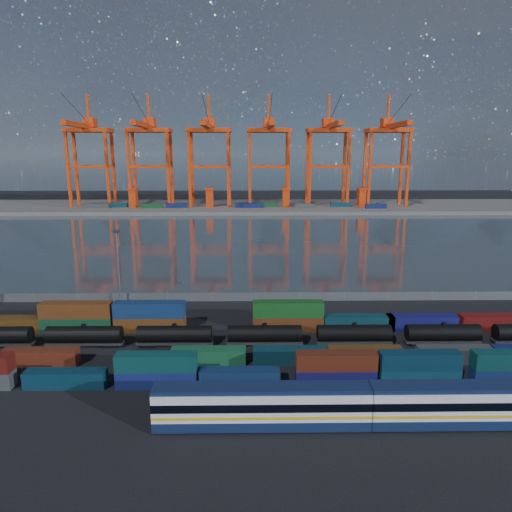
{
  "coord_description": "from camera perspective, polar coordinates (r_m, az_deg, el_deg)",
  "views": [
    {
      "loc": [
        -1.39,
        -70.46,
        32.46
      ],
      "look_at": [
        0.0,
        30.0,
        10.0
      ],
      "focal_mm": 32.0,
      "sensor_mm": 36.0,
      "label": 1
    }
  ],
  "objects": [
    {
      "name": "container_row_mid",
      "position": [
        75.28,
        10.58,
        -12.1
      ],
      "size": [
        141.8,
        2.39,
        2.55
      ],
      "color": "#393A3D",
      "rests_on": "ground"
    },
    {
      "name": "ground",
      "position": [
        77.59,
        0.31,
        -12.13
      ],
      "size": [
        700.0,
        700.0,
        0.0
      ],
      "primitive_type": "plane",
      "color": "black",
      "rests_on": "ground"
    },
    {
      "name": "distant_mountains",
      "position": [
        1682.22,
        1.49,
        19.01
      ],
      "size": [
        2470.0,
        1100.0,
        520.0
      ],
      "color": "#1E2630",
      "rests_on": "ground"
    },
    {
      "name": "container_row_north",
      "position": [
        86.72,
        -6.14,
        -7.98
      ],
      "size": [
        142.95,
        2.67,
        5.7
      ],
      "color": "navy",
      "rests_on": "ground"
    },
    {
      "name": "waterfront_fence",
      "position": [
        103.37,
        0.02,
        -5.12
      ],
      "size": [
        160.12,
        0.12,
        2.2
      ],
      "color": "#595B5E",
      "rests_on": "ground"
    },
    {
      "name": "gantry_cranes",
      "position": [
        273.89,
        -2.14,
        14.34
      ],
      "size": [
        200.59,
        49.14,
        66.55
      ],
      "color": "#E93E10",
      "rests_on": "ground"
    },
    {
      "name": "passenger_train",
      "position": [
        63.89,
        25.83,
        -16.44
      ],
      "size": [
        78.1,
        3.22,
        5.53
      ],
      "color": "silver",
      "rests_on": "ground"
    },
    {
      "name": "far_quay",
      "position": [
        282.22,
        -0.51,
        6.2
      ],
      "size": [
        700.0,
        70.0,
        2.0
      ],
      "primitive_type": "cube",
      "color": "#514F4C",
      "rests_on": "ground"
    },
    {
      "name": "harbor_water",
      "position": [
        178.44,
        -0.33,
        2.12
      ],
      "size": [
        700.0,
        700.0,
        0.0
      ],
      "primitive_type": "plane",
      "color": "#2C393F",
      "rests_on": "ground"
    },
    {
      "name": "tanker_string",
      "position": [
        80.04,
        -4.56,
        -9.78
      ],
      "size": [
        121.68,
        2.83,
        4.05
      ],
      "color": "black",
      "rests_on": "ground"
    },
    {
      "name": "yard_light_mast",
      "position": [
        103.24,
        -16.86,
        -0.92
      ],
      "size": [
        1.6,
        0.4,
        16.6
      ],
      "color": "slate",
      "rests_on": "ground"
    },
    {
      "name": "container_row_south",
      "position": [
        67.4,
        4.53,
        -14.19
      ],
      "size": [
        140.15,
        2.34,
        4.98
      ],
      "color": "#3B3E40",
      "rests_on": "ground"
    },
    {
      "name": "straddle_carriers",
      "position": [
        271.58,
        -1.03,
        7.39
      ],
      "size": [
        140.0,
        7.0,
        11.1
      ],
      "color": "#E93E10",
      "rests_on": "far_quay"
    },
    {
      "name": "quay_containers",
      "position": [
        267.69,
        -2.86,
        6.33
      ],
      "size": [
        172.58,
        10.99,
        2.6
      ],
      "color": "navy",
      "rests_on": "far_quay"
    }
  ]
}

